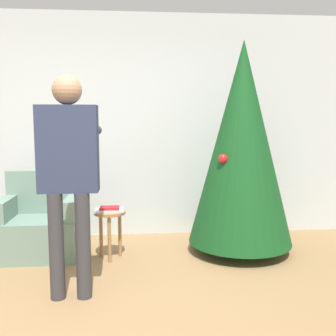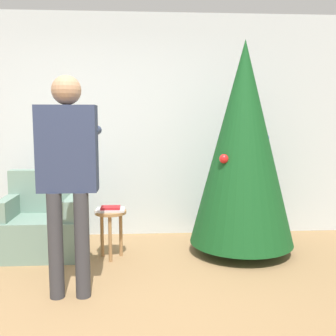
{
  "view_description": "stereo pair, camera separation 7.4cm",
  "coord_description": "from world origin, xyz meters",
  "px_view_note": "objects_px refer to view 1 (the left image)",
  "views": [
    {
      "loc": [
        0.25,
        -2.63,
        1.44
      ],
      "look_at": [
        0.55,
        0.95,
        0.99
      ],
      "focal_mm": 42.0,
      "sensor_mm": 36.0,
      "label": 1
    },
    {
      "loc": [
        0.33,
        -2.64,
        1.44
      ],
      "look_at": [
        0.55,
        0.95,
        0.99
      ],
      "focal_mm": 42.0,
      "sensor_mm": 36.0,
      "label": 2
    }
  ],
  "objects_px": {
    "christmas_tree": "(242,143)",
    "side_stool": "(110,221)",
    "armchair": "(41,225)",
    "person_standing": "(69,164)"
  },
  "relations": [
    {
      "from": "armchair",
      "to": "person_standing",
      "type": "distance_m",
      "value": 1.36
    },
    {
      "from": "christmas_tree",
      "to": "person_standing",
      "type": "height_order",
      "value": "christmas_tree"
    },
    {
      "from": "christmas_tree",
      "to": "armchair",
      "type": "xyz_separation_m",
      "value": [
        -2.13,
        0.08,
        -0.87
      ]
    },
    {
      "from": "christmas_tree",
      "to": "person_standing",
      "type": "relative_size",
      "value": 1.26
    },
    {
      "from": "christmas_tree",
      "to": "side_stool",
      "type": "distance_m",
      "value": 1.61
    },
    {
      "from": "person_standing",
      "to": "side_stool",
      "type": "xyz_separation_m",
      "value": [
        0.26,
        0.84,
        -0.69
      ]
    },
    {
      "from": "side_stool",
      "to": "person_standing",
      "type": "bearing_deg",
      "value": -107.14
    },
    {
      "from": "armchair",
      "to": "person_standing",
      "type": "relative_size",
      "value": 0.5
    },
    {
      "from": "armchair",
      "to": "person_standing",
      "type": "xyz_separation_m",
      "value": [
        0.48,
        -1.02,
        0.77
      ]
    },
    {
      "from": "person_standing",
      "to": "side_stool",
      "type": "height_order",
      "value": "person_standing"
    }
  ]
}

